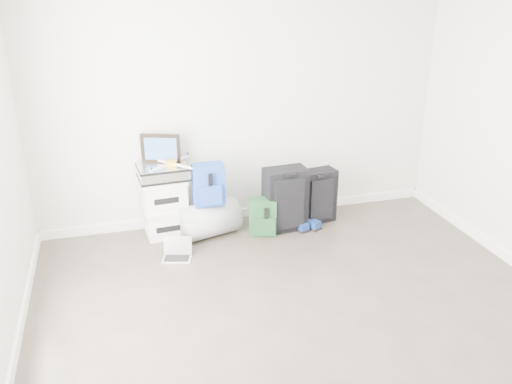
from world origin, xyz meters
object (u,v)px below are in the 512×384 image
object	(u,v)px
boxes_stack	(165,207)
carry_on	(318,196)
duffel_bag	(209,219)
large_suitcase	(285,199)
briefcase	(163,172)
laptop	(177,253)

from	to	relation	value
boxes_stack	carry_on	size ratio (longest dim) A/B	1.06
duffel_bag	carry_on	distance (m)	1.26
boxes_stack	duffel_bag	world-z (taller)	boxes_stack
duffel_bag	large_suitcase	world-z (taller)	large_suitcase
boxes_stack	carry_on	distance (m)	1.70
large_suitcase	carry_on	bearing A→B (deg)	9.54
boxes_stack	briefcase	xyz separation A→B (m)	(0.00, -0.00, 0.39)
duffel_bag	briefcase	bearing A→B (deg)	144.46
boxes_stack	duffel_bag	distance (m)	0.49
large_suitcase	boxes_stack	bearing A→B (deg)	166.29
duffel_bag	laptop	size ratio (longest dim) A/B	1.88
large_suitcase	laptop	size ratio (longest dim) A/B	2.15
briefcase	carry_on	world-z (taller)	briefcase
boxes_stack	laptop	size ratio (longest dim) A/B	1.97
large_suitcase	carry_on	distance (m)	0.44
briefcase	carry_on	distance (m)	1.75
briefcase	carry_on	xyz separation A→B (m)	(1.70, -0.12, -0.41)
duffel_bag	large_suitcase	distance (m)	0.85
briefcase	laptop	xyz separation A→B (m)	(0.03, -0.55, -0.67)
large_suitcase	carry_on	world-z (taller)	large_suitcase
large_suitcase	carry_on	size ratio (longest dim) A/B	1.16
briefcase	carry_on	size ratio (longest dim) A/B	0.83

